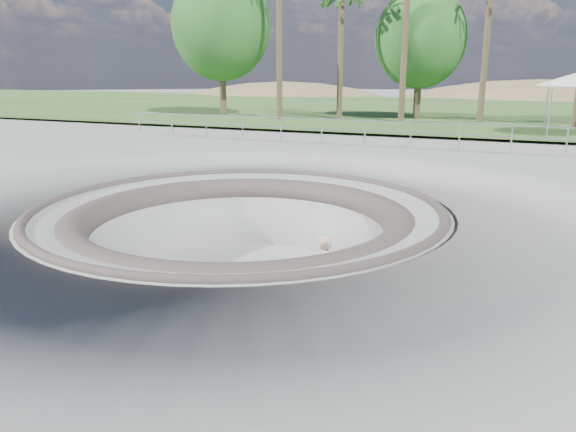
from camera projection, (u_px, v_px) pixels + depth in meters
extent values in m
plane|color=#989893|center=(239.00, 208.00, 14.01)|extent=(180.00, 180.00, 0.00)
torus|color=#989893|center=(241.00, 282.00, 14.52)|extent=(14.00, 14.00, 4.00)
cylinder|color=#989893|center=(241.00, 281.00, 14.51)|extent=(6.60, 6.60, 0.10)
torus|color=#4D443E|center=(239.00, 208.00, 14.02)|extent=(10.24, 10.24, 0.24)
torus|color=#4D443E|center=(239.00, 225.00, 14.13)|extent=(8.91, 8.91, 0.81)
cube|color=#365321|center=(437.00, 110.00, 44.33)|extent=(180.00, 36.00, 0.12)
ellipsoid|color=brown|center=(284.00, 146.00, 72.93)|extent=(50.40, 36.00, 23.40)
ellipsoid|color=brown|center=(533.00, 166.00, 66.65)|extent=(61.60, 44.00, 28.60)
cylinder|color=#979B9F|center=(365.00, 121.00, 24.44)|extent=(25.00, 0.05, 0.05)
cylinder|color=#979B9F|center=(365.00, 131.00, 24.55)|extent=(25.00, 0.05, 0.05)
cube|color=olive|center=(326.00, 309.00, 12.48)|extent=(0.88, 0.50, 0.02)
cylinder|color=#AEAEB2|center=(326.00, 311.00, 12.49)|extent=(0.09, 0.18, 0.04)
cylinder|color=#AEAEB2|center=(326.00, 311.00, 12.49)|extent=(0.09, 0.18, 0.04)
cylinder|color=silver|center=(326.00, 311.00, 12.49)|extent=(0.07, 0.05, 0.07)
cylinder|color=silver|center=(326.00, 311.00, 12.49)|extent=(0.07, 0.05, 0.07)
cylinder|color=silver|center=(326.00, 311.00, 12.49)|extent=(0.07, 0.05, 0.07)
cylinder|color=silver|center=(326.00, 311.00, 12.49)|extent=(0.07, 0.05, 0.07)
imported|color=#E3B393|center=(326.00, 273.00, 12.26)|extent=(0.46, 0.66, 1.70)
cylinder|color=#979B9F|center=(549.00, 113.00, 25.73)|extent=(0.06, 0.06, 2.22)
cylinder|color=#979B9F|center=(547.00, 109.00, 28.25)|extent=(0.06, 0.06, 2.22)
cylinder|color=brown|center=(279.00, 30.00, 33.97)|extent=(0.36, 0.36, 10.96)
cylinder|color=brown|center=(341.00, 55.00, 34.79)|extent=(0.36, 0.36, 8.02)
cylinder|color=brown|center=(406.00, 8.00, 32.02)|extent=(0.36, 0.36, 13.06)
cylinder|color=brown|center=(486.00, 51.00, 32.26)|extent=(0.36, 0.36, 8.36)
cylinder|color=brown|center=(223.00, 75.00, 37.80)|extent=(0.44, 0.44, 5.61)
ellipsoid|color=#255C1F|center=(221.00, 25.00, 36.99)|extent=(6.70, 6.09, 7.31)
cylinder|color=brown|center=(418.00, 83.00, 35.19)|extent=(0.44, 0.44, 4.67)
ellipsoid|color=#255C1F|center=(421.00, 38.00, 34.52)|extent=(5.58, 5.07, 6.08)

